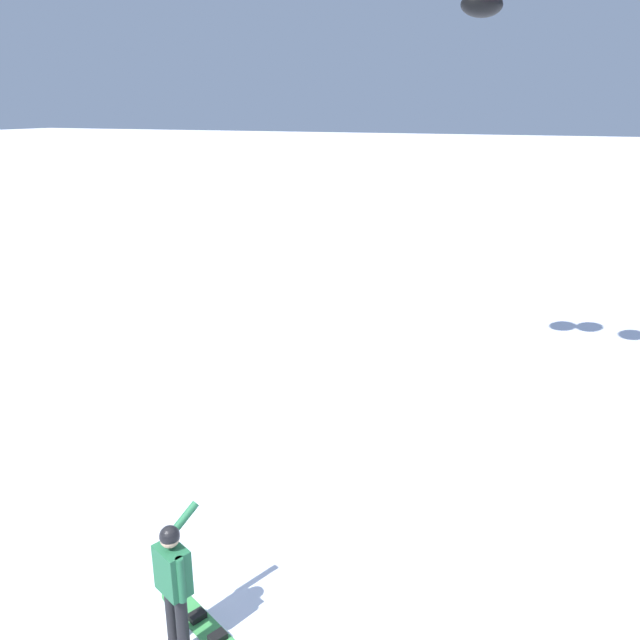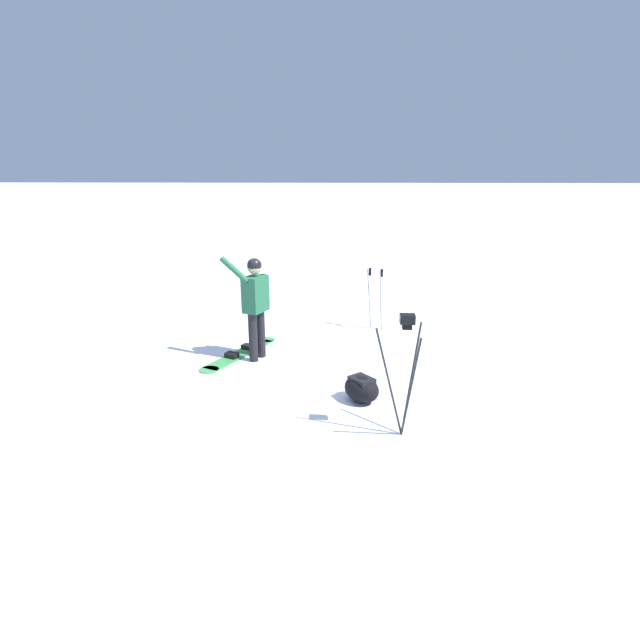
% 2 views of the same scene
% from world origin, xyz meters
% --- Properties ---
extents(snowboarder, '(0.47, 0.74, 1.65)m').
position_xyz_m(snowboarder, '(0.43, 0.49, 0.98)').
color(snowboarder, black).
rests_on(snowboarder, ground_plane).
extents(snowboard, '(1.72, 0.94, 0.10)m').
position_xyz_m(snowboard, '(0.60, 0.81, 0.02)').
color(snowboard, '#3F994C').
rests_on(snowboard, ground_plane).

